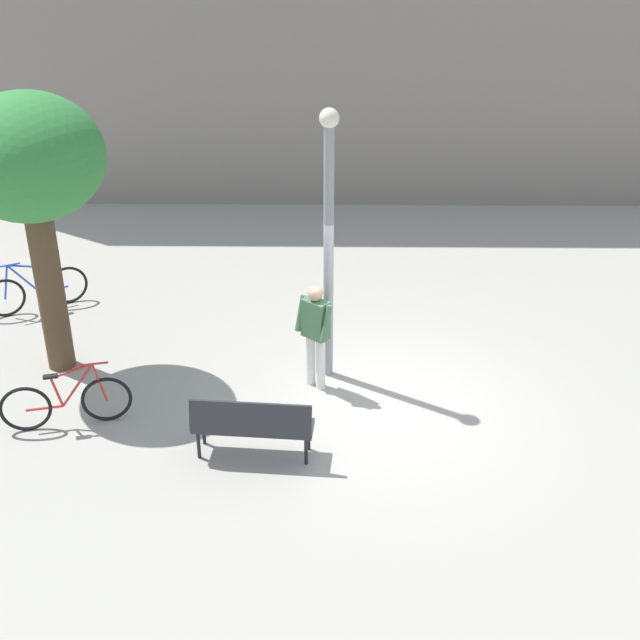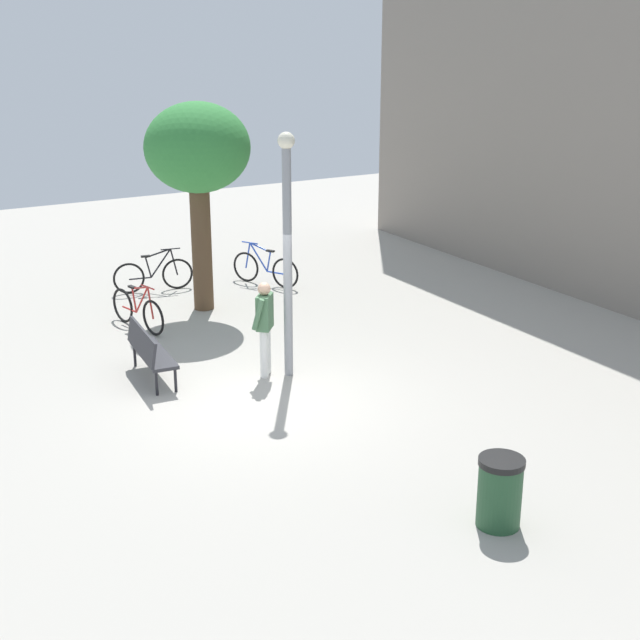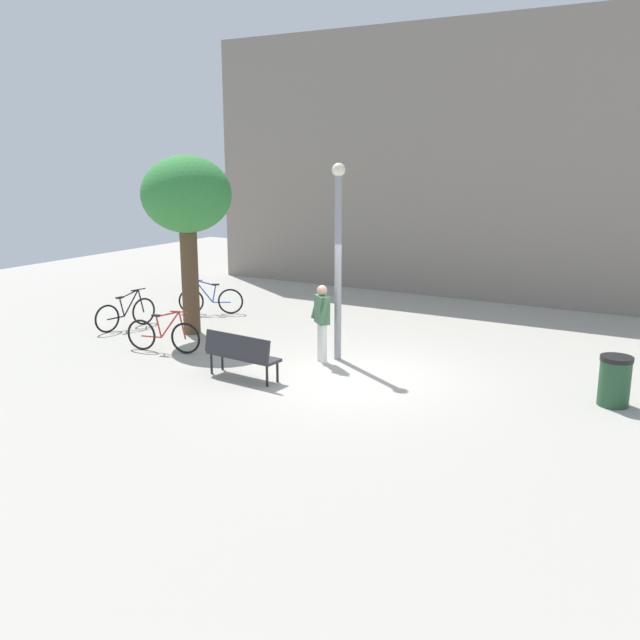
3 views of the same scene
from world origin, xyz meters
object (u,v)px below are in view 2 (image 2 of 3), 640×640
person_by_lamppost (265,322)px  bicycle_red (138,310)px  bicycle_black (154,275)px  trash_bin (500,492)px  park_bench (149,349)px  bicycle_blue (265,269)px  lamppost (287,242)px  plaza_tree (198,153)px

person_by_lamppost → bicycle_red: 3.68m
bicycle_black → trash_bin: 11.57m
park_bench → bicycle_blue: 6.02m
bicycle_blue → bicycle_red: 3.90m
bicycle_black → bicycle_red: same height
bicycle_blue → bicycle_black: 2.54m
trash_bin → lamppost: bearing=179.1°
lamppost → bicycle_blue: (-5.19, 2.14, -1.98)m
park_bench → bicycle_black: size_ratio=0.91×
lamppost → bicycle_red: lamppost is taller
plaza_tree → trash_bin: (9.82, -0.29, -2.85)m
bicycle_blue → bicycle_red: bearing=-66.8°
bicycle_red → trash_bin: bicycle_red is taller
person_by_lamppost → plaza_tree: 4.70m
bicycle_blue → trash_bin: size_ratio=1.79×
park_bench → bicycle_blue: (-4.20, 4.30, -0.16)m
lamppost → person_by_lamppost: 1.45m
park_bench → bicycle_red: 2.76m
lamppost → park_bench: bearing=-114.6°
bicycle_black → lamppost: bearing=2.6°
park_bench → bicycle_blue: bicycle_blue is taller
bicycle_black → bicycle_red: 2.61m
trash_bin → person_by_lamppost: bearing=-177.3°
person_by_lamppost → park_bench: 2.02m
bicycle_blue → trash_bin: bearing=-11.7°
plaza_tree → bicycle_blue: (-0.96, 1.94, -2.92)m
bicycle_black → trash_bin: size_ratio=2.00×
bicycle_blue → trash_bin: (10.78, -2.23, 0.07)m
person_by_lamppost → bicycle_black: 5.83m
park_bench → bicycle_black: bicycle_black is taller
plaza_tree → bicycle_black: size_ratio=2.41×
person_by_lamppost → bicycle_blue: size_ratio=1.04×
lamppost → bicycle_black: (-5.99, -0.27, -1.98)m
park_bench → trash_bin: bearing=17.5°
bicycle_blue → lamppost: bearing=-22.4°
bicycle_red → trash_bin: 9.34m
bicycle_blue → trash_bin: bicycle_blue is taller
park_bench → trash_bin: (6.58, 2.08, -0.09)m
lamppost → person_by_lamppost: bearing=-117.9°
bicycle_black → trash_bin: bearing=0.9°
lamppost → park_bench: (-0.99, -2.16, -1.82)m
lamppost → person_by_lamppost: size_ratio=2.49×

